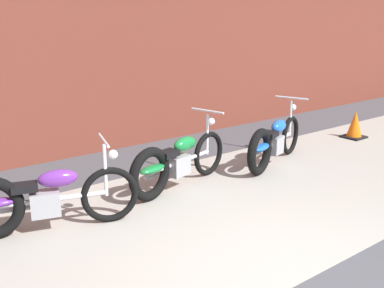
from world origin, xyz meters
The scene contains 6 objects.
ground_plane centered at (0.00, 0.00, 0.00)m, with size 80.00×80.00×0.00m, color #47474C.
sidewalk_slab centered at (0.00, 1.75, 0.00)m, with size 36.00×3.50×0.01m, color #9E998E.
motorcycle_purple centered at (-1.52, 2.49, 0.40)m, with size 1.95×0.82×1.03m.
motorcycle_green centered at (0.45, 2.63, 0.40)m, with size 1.97×0.74×1.03m.
motorcycle_blue centered at (2.32, 2.52, 0.40)m, with size 1.92×0.90×1.03m.
traffic_cone centered at (4.96, 2.73, 0.25)m, with size 0.40×0.40×0.55m.
Camera 1 is at (-3.08, -2.33, 2.38)m, focal length 43.15 mm.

